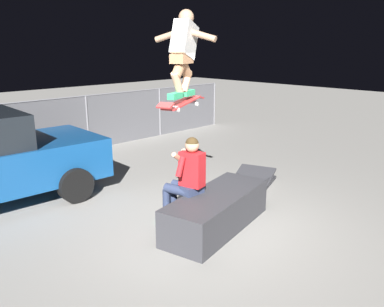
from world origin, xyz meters
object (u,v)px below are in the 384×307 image
at_px(ledge_box_main, 217,211).
at_px(kicker_ramp, 251,182).
at_px(person_sitting_on_ledge, 186,177).
at_px(skateboard, 182,103).
at_px(skater_airborne, 183,50).

bearing_deg(ledge_box_main, kicker_ramp, 22.68).
bearing_deg(person_sitting_on_ledge, ledge_box_main, -54.12).
bearing_deg(person_sitting_on_ledge, kicker_ramp, 10.75).
height_order(skateboard, skater_airborne, skater_airborne).
height_order(person_sitting_on_ledge, skateboard, skateboard).
bearing_deg(skater_airborne, person_sitting_on_ledge, 33.30).
bearing_deg(kicker_ramp, skater_airborne, -168.35).
bearing_deg(person_sitting_on_ledge, skateboard, -152.02).
distance_m(ledge_box_main, person_sitting_on_ledge, 0.68).
relative_size(skateboard, skater_airborne, 0.92).
bearing_deg(ledge_box_main, person_sitting_on_ledge, 125.88).
bearing_deg(kicker_ramp, ledge_box_main, -157.32).
bearing_deg(skateboard, person_sitting_on_ledge, 27.98).
bearing_deg(person_sitting_on_ledge, skater_airborne, -146.70).
xyz_separation_m(ledge_box_main, person_sitting_on_ledge, (-0.27, 0.37, 0.50)).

